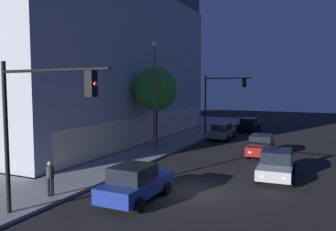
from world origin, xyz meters
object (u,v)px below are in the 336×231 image
(car_blue, at_px, (136,183))
(car_silver, at_px, (276,164))
(traffic_light_far_corner, at_px, (219,94))
(car_grey, at_px, (222,131))
(sidewalk_tree, at_px, (155,90))
(car_red, at_px, (261,146))
(car_black, at_px, (249,124))
(street_lamp_sidewalk, at_px, (155,84))
(traffic_light_near_corner, at_px, (35,112))
(modern_building, at_px, (64,55))
(pedestrian_waiting, at_px, (50,175))

(car_blue, height_order, car_silver, car_blue)
(traffic_light_far_corner, xyz_separation_m, car_grey, (-1.84, -0.88, -3.71))
(traffic_light_far_corner, relative_size, car_grey, 1.50)
(sidewalk_tree, relative_size, car_grey, 1.59)
(traffic_light_far_corner, xyz_separation_m, car_red, (-8.61, -5.84, -3.71))
(car_silver, bearing_deg, car_black, 15.46)
(car_blue, distance_m, car_red, 13.35)
(sidewalk_tree, height_order, car_black, sidewalk_tree)
(street_lamp_sidewalk, relative_size, car_black, 1.94)
(car_blue, xyz_separation_m, car_black, (27.06, 0.09, -0.02))
(car_blue, relative_size, car_grey, 1.02)
(car_blue, bearing_deg, traffic_light_far_corner, 5.86)
(car_black, bearing_deg, sidewalk_tree, 161.43)
(street_lamp_sidewalk, height_order, car_grey, street_lamp_sidewalk)
(street_lamp_sidewalk, bearing_deg, car_silver, -108.42)
(traffic_light_near_corner, bearing_deg, car_grey, -1.95)
(sidewalk_tree, distance_m, car_silver, 12.58)
(modern_building, xyz_separation_m, pedestrian_waiting, (-16.31, -13.67, -7.63))
(sidewalk_tree, bearing_deg, traffic_light_far_corner, -17.26)
(car_grey, height_order, car_black, car_grey)
(street_lamp_sidewalk, distance_m, car_silver, 11.20)
(car_blue, relative_size, car_black, 0.97)
(modern_building, relative_size, street_lamp_sidewalk, 3.31)
(modern_building, xyz_separation_m, car_black, (12.23, -17.40, -7.95))
(street_lamp_sidewalk, bearing_deg, car_blue, -157.72)
(sidewalk_tree, distance_m, car_red, 9.76)
(traffic_light_near_corner, bearing_deg, pedestrian_waiting, 35.08)
(traffic_light_near_corner, xyz_separation_m, sidewalk_tree, (16.00, 2.98, 0.75))
(traffic_light_near_corner, height_order, car_grey, traffic_light_near_corner)
(traffic_light_near_corner, height_order, sidewalk_tree, sidewalk_tree)
(modern_building, height_order, car_silver, modern_building)
(traffic_light_far_corner, relative_size, car_blue, 1.47)
(car_grey, relative_size, car_black, 0.95)
(modern_building, xyz_separation_m, car_red, (-1.99, -21.12, -7.96))
(sidewalk_tree, relative_size, car_blue, 1.56)
(car_silver, height_order, car_grey, car_grey)
(street_lamp_sidewalk, xyz_separation_m, car_silver, (-3.21, -9.63, -4.75))
(pedestrian_waiting, xyz_separation_m, car_silver, (8.36, -9.31, -0.32))
(modern_building, height_order, traffic_light_near_corner, modern_building)
(pedestrian_waiting, height_order, car_grey, pedestrian_waiting)
(modern_building, xyz_separation_m, traffic_light_near_corner, (-18.72, -15.36, -4.41))
(pedestrian_waiting, xyz_separation_m, car_grey, (21.10, -2.49, -0.32))
(traffic_light_near_corner, xyz_separation_m, car_red, (16.73, -5.76, -3.54))
(traffic_light_far_corner, xyz_separation_m, street_lamp_sidewalk, (-11.38, 1.93, 1.04))
(car_blue, height_order, car_grey, car_blue)
(traffic_light_far_corner, xyz_separation_m, car_blue, (-21.46, -2.20, -3.68))
(street_lamp_sidewalk, relative_size, car_grey, 2.03)
(pedestrian_waiting, distance_m, car_silver, 12.52)
(car_red, bearing_deg, pedestrian_waiting, 152.52)
(modern_building, relative_size, traffic_light_near_corner, 4.66)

